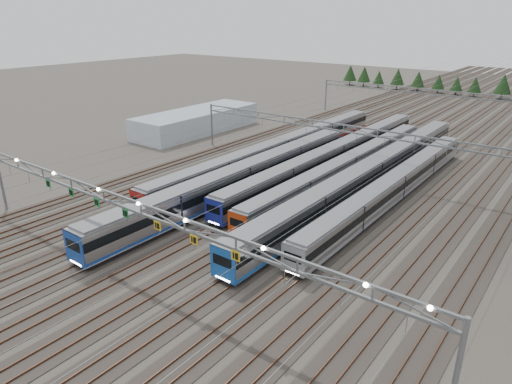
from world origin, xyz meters
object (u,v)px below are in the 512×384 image
Objects in this scene: train_b at (241,179)px; train_e at (372,173)px; gantry_mid at (343,134)px; train_a at (281,149)px; train_d at (347,167)px; train_c at (336,154)px; gantry_far at (434,96)px; train_f at (395,186)px; gantry_near at (140,211)px; west_shed at (197,121)px.

train_e is (13.50, 13.54, -0.07)m from train_b.
train_e is 1.18× the size of gantry_mid.
train_a is 0.94× the size of train_e.
train_b reaches higher than train_d.
train_c is 5.34m from gantry_mid.
train_d is 4.68m from train_e.
gantry_far is at bearing 76.14° from train_a.
train_c is at bearing 17.53° from train_a.
gantry_near is (-11.30, -34.01, 5.09)m from train_f.
train_d is (13.50, -1.80, -0.12)m from train_a.
train_e is at bearing -12.61° from west_shed.
gantry_mid reaches higher than train_b.
gantry_mid is at bearing -9.52° from west_shed.
west_shed is (-31.46, 23.59, -0.03)m from train_b.
gantry_mid and gantry_far have the same top height.
train_a is at bearing 105.82° from gantry_near.
gantry_near is at bearing -100.56° from train_e.
train_e is 46.07m from west_shed.
gantry_near reaches higher than train_c.
gantry_near reaches higher than train_f.
gantry_mid reaches higher than train_f.
gantry_far reaches higher than train_b.
gantry_far is 54.46m from west_shed.
train_a is 1.11× the size of gantry_far.
gantry_near is 1.00× the size of gantry_far.
gantry_far is at bearing 102.41° from train_f.
west_shed is (-26.96, 7.00, 0.14)m from train_a.
train_e reaches higher than train_f.
gantry_mid is at bearing 151.61° from train_e.
gantry_near is at bearing -74.18° from train_a.
gantry_far reaches higher than train_c.
gantry_mid is (0.05, 40.12, -0.70)m from gantry_near.
train_f is (4.50, -2.46, -0.23)m from train_e.
west_shed is (-35.96, 4.15, 0.17)m from train_c.
train_a is at bearing 105.17° from train_b.
train_a is at bearing 172.42° from train_d.
gantry_near is 1.00× the size of gantry_mid.
train_c is 10.76m from train_e.
train_b reaches higher than train_f.
train_a is at bearing 170.35° from train_e.
train_a is 1.21× the size of train_f.
gantry_mid is (-2.25, 2.38, 4.37)m from train_d.
train_e is at bearing -28.39° from gantry_mid.
gantry_far is (2.25, 42.75, 4.29)m from train_c.
gantry_near is at bearing -108.37° from train_f.
train_c is 6.46m from train_d.
train_b is 17.33m from train_d.
train_c is at bearing 146.74° from train_e.
west_shed reaches higher than train_f.
west_shed is at bearing -134.71° from gantry_far.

